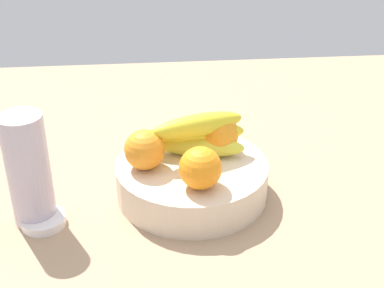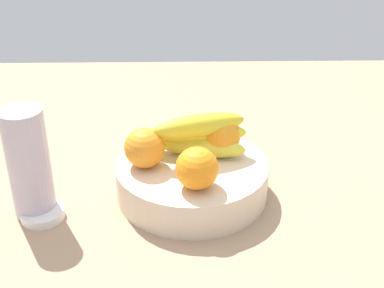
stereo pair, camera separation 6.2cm
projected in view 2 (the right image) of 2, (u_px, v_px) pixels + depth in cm
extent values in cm
cube|color=tan|center=(199.00, 200.00, 97.19)|extent=(180.00, 140.00, 3.00)
cylinder|color=beige|center=(192.00, 179.00, 94.74)|extent=(27.03, 27.03, 6.40)
sphere|color=orange|center=(197.00, 168.00, 85.11)|extent=(7.05, 7.05, 7.05)
sphere|color=orange|center=(221.00, 135.00, 95.14)|extent=(7.05, 7.05, 7.05)
sphere|color=orange|center=(144.00, 148.00, 91.06)|extent=(7.05, 7.05, 7.05)
ellipsoid|color=yellow|center=(198.00, 146.00, 94.96)|extent=(17.46, 7.91, 4.00)
ellipsoid|color=yellow|center=(196.00, 132.00, 94.67)|extent=(17.11, 4.48, 4.00)
ellipsoid|color=yellow|center=(201.00, 125.00, 92.25)|extent=(17.42, 8.82, 4.00)
cylinder|color=#B9B0C4|center=(29.00, 164.00, 86.90)|extent=(7.01, 7.01, 19.35)
cylinder|color=white|center=(43.00, 214.00, 89.73)|extent=(7.40, 7.40, 1.51)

